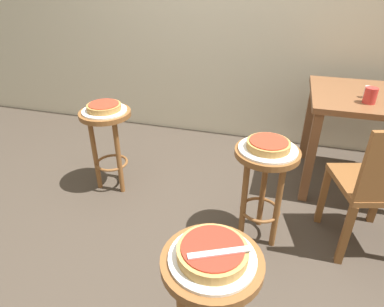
{
  "coord_description": "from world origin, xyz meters",
  "views": [
    {
      "loc": [
        0.5,
        -1.45,
        1.5
      ],
      "look_at": [
        0.04,
        0.14,
        0.57
      ],
      "focal_mm": 30.61,
      "sensor_mm": 36.0,
      "label": 1
    }
  ],
  "objects_px": {
    "pizza_middle": "(268,144)",
    "cup_near_edge": "(370,95)",
    "pizza_foreground": "(213,252)",
    "serving_plate_middle": "(268,149)",
    "stool_leftside": "(108,133)",
    "pizza_leftside": "(104,107)",
    "stool_foreground": "(211,291)",
    "serving_plate_foreground": "(212,258)",
    "condiment_shaker": "(367,92)",
    "dining_table": "(369,112)",
    "pizza_server_knife": "(220,252)",
    "wooden_chair": "(381,185)",
    "serving_plate_leftside": "(105,111)",
    "stool_middle": "(264,175)"
  },
  "relations": [
    {
      "from": "pizza_middle",
      "to": "cup_near_edge",
      "type": "height_order",
      "value": "cup_near_edge"
    },
    {
      "from": "pizza_foreground",
      "to": "serving_plate_middle",
      "type": "xyz_separation_m",
      "value": [
        0.12,
        0.85,
        -0.03
      ]
    },
    {
      "from": "pizza_foreground",
      "to": "stool_leftside",
      "type": "distance_m",
      "value": 1.52
    },
    {
      "from": "pizza_leftside",
      "to": "stool_foreground",
      "type": "bearing_deg",
      "value": -46.76
    },
    {
      "from": "serving_plate_foreground",
      "to": "pizza_leftside",
      "type": "relative_size",
      "value": 1.3
    },
    {
      "from": "cup_near_edge",
      "to": "condiment_shaker",
      "type": "xyz_separation_m",
      "value": [
        -0.0,
        0.11,
        -0.01
      ]
    },
    {
      "from": "dining_table",
      "to": "pizza_server_knife",
      "type": "bearing_deg",
      "value": -113.63
    },
    {
      "from": "condiment_shaker",
      "to": "pizza_server_knife",
      "type": "xyz_separation_m",
      "value": [
        -0.67,
        -1.61,
        -0.09
      ]
    },
    {
      "from": "pizza_foreground",
      "to": "serving_plate_middle",
      "type": "bearing_deg",
      "value": 82.12
    },
    {
      "from": "dining_table",
      "to": "pizza_server_knife",
      "type": "xyz_separation_m",
      "value": [
        -0.74,
        -1.68,
        0.08
      ]
    },
    {
      "from": "cup_near_edge",
      "to": "condiment_shaker",
      "type": "height_order",
      "value": "cup_near_edge"
    },
    {
      "from": "dining_table",
      "to": "wooden_chair",
      "type": "relative_size",
      "value": 0.98
    },
    {
      "from": "stool_foreground",
      "to": "stool_leftside",
      "type": "xyz_separation_m",
      "value": [
        -1.03,
        1.1,
        0.0
      ]
    },
    {
      "from": "serving_plate_leftside",
      "to": "dining_table",
      "type": "relative_size",
      "value": 0.38
    },
    {
      "from": "serving_plate_foreground",
      "to": "cup_near_edge",
      "type": "relative_size",
      "value": 2.98
    },
    {
      "from": "stool_middle",
      "to": "pizza_middle",
      "type": "height_order",
      "value": "pizza_middle"
    },
    {
      "from": "stool_middle",
      "to": "condiment_shaker",
      "type": "bearing_deg",
      "value": 51.67
    },
    {
      "from": "condiment_shaker",
      "to": "stool_middle",
      "type": "bearing_deg",
      "value": -128.33
    },
    {
      "from": "serving_plate_middle",
      "to": "pizza_middle",
      "type": "distance_m",
      "value": 0.03
    },
    {
      "from": "pizza_server_knife",
      "to": "stool_leftside",
      "type": "bearing_deg",
      "value": 107.61
    },
    {
      "from": "pizza_middle",
      "to": "stool_leftside",
      "type": "bearing_deg",
      "value": 167.7
    },
    {
      "from": "stool_foreground",
      "to": "stool_middle",
      "type": "xyz_separation_m",
      "value": [
        0.12,
        0.85,
        0.0
      ]
    },
    {
      "from": "stool_foreground",
      "to": "cup_near_edge",
      "type": "distance_m",
      "value": 1.67
    },
    {
      "from": "pizza_middle",
      "to": "dining_table",
      "type": "distance_m",
      "value": 1.04
    },
    {
      "from": "stool_foreground",
      "to": "pizza_server_knife",
      "type": "bearing_deg",
      "value": -33.69
    },
    {
      "from": "serving_plate_foreground",
      "to": "stool_middle",
      "type": "bearing_deg",
      "value": 82.12
    },
    {
      "from": "stool_middle",
      "to": "dining_table",
      "type": "bearing_deg",
      "value": 51.43
    },
    {
      "from": "serving_plate_foreground",
      "to": "wooden_chair",
      "type": "relative_size",
      "value": 0.36
    },
    {
      "from": "serving_plate_middle",
      "to": "cup_near_edge",
      "type": "height_order",
      "value": "cup_near_edge"
    },
    {
      "from": "pizza_leftside",
      "to": "dining_table",
      "type": "bearing_deg",
      "value": 17.33
    },
    {
      "from": "stool_middle",
      "to": "serving_plate_foreground",
      "type": "bearing_deg",
      "value": -97.88
    },
    {
      "from": "wooden_chair",
      "to": "pizza_foreground",
      "type": "bearing_deg",
      "value": -128.92
    },
    {
      "from": "stool_leftside",
      "to": "serving_plate_leftside",
      "type": "xyz_separation_m",
      "value": [
        0.0,
        0.0,
        0.17
      ]
    },
    {
      "from": "stool_leftside",
      "to": "pizza_server_knife",
      "type": "bearing_deg",
      "value": -46.46
    },
    {
      "from": "serving_plate_middle",
      "to": "cup_near_edge",
      "type": "bearing_deg",
      "value": 47.18
    },
    {
      "from": "serving_plate_leftside",
      "to": "pizza_leftside",
      "type": "xyz_separation_m",
      "value": [
        0.0,
        0.0,
        0.03
      ]
    },
    {
      "from": "stool_leftside",
      "to": "dining_table",
      "type": "height_order",
      "value": "dining_table"
    },
    {
      "from": "pizza_middle",
      "to": "condiment_shaker",
      "type": "distance_m",
      "value": 0.95
    },
    {
      "from": "pizza_middle",
      "to": "cup_near_edge",
      "type": "relative_size",
      "value": 2.32
    },
    {
      "from": "cup_near_edge",
      "to": "pizza_leftside",
      "type": "bearing_deg",
      "value": -167.68
    },
    {
      "from": "serving_plate_foreground",
      "to": "stool_leftside",
      "type": "height_order",
      "value": "serving_plate_foreground"
    },
    {
      "from": "pizza_server_knife",
      "to": "pizza_leftside",
      "type": "bearing_deg",
      "value": 107.61
    },
    {
      "from": "stool_foreground",
      "to": "serving_plate_leftside",
      "type": "xyz_separation_m",
      "value": [
        -1.03,
        1.1,
        0.17
      ]
    },
    {
      "from": "stool_foreground",
      "to": "pizza_foreground",
      "type": "bearing_deg",
      "value": 0.0
    },
    {
      "from": "stool_middle",
      "to": "serving_plate_middle",
      "type": "distance_m",
      "value": 0.17
    },
    {
      "from": "pizza_foreground",
      "to": "dining_table",
      "type": "relative_size",
      "value": 0.3
    },
    {
      "from": "stool_middle",
      "to": "wooden_chair",
      "type": "bearing_deg",
      "value": 6.3
    },
    {
      "from": "serving_plate_foreground",
      "to": "wooden_chair",
      "type": "xyz_separation_m",
      "value": [
        0.74,
        0.92,
        -0.17
      ]
    },
    {
      "from": "dining_table",
      "to": "condiment_shaker",
      "type": "relative_size",
      "value": 10.39
    },
    {
      "from": "pizza_foreground",
      "to": "condiment_shaker",
      "type": "relative_size",
      "value": 3.08
    }
  ]
}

